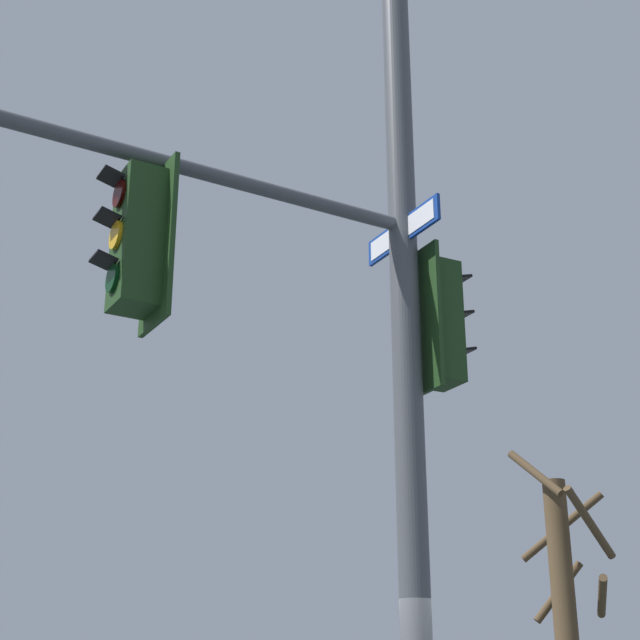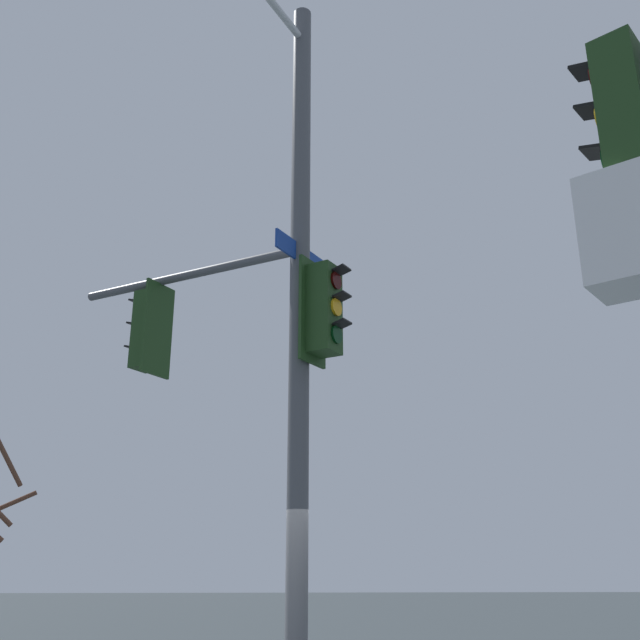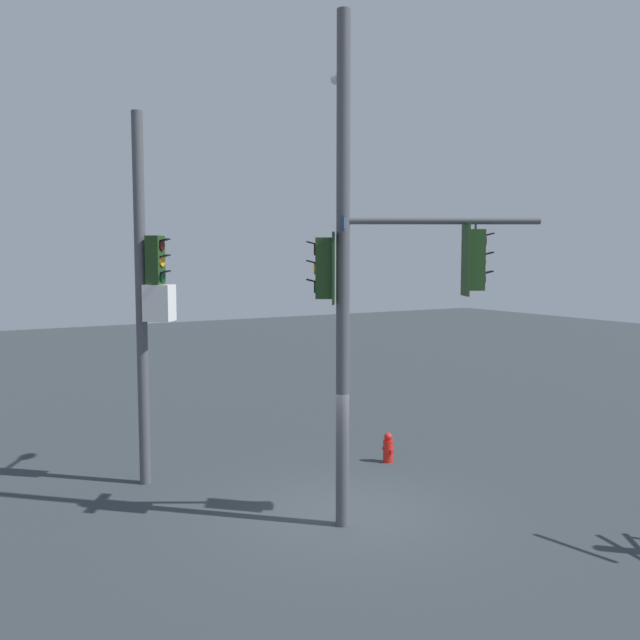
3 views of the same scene
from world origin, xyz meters
name	(u,v)px [view 2 (image 2 of 3)]	position (x,y,z in m)	size (l,w,h in m)	color
main_signal_pole_assembly	(265,295)	(0.49, 0.06, 5.08)	(4.45, 3.73, 9.33)	#4C4F54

